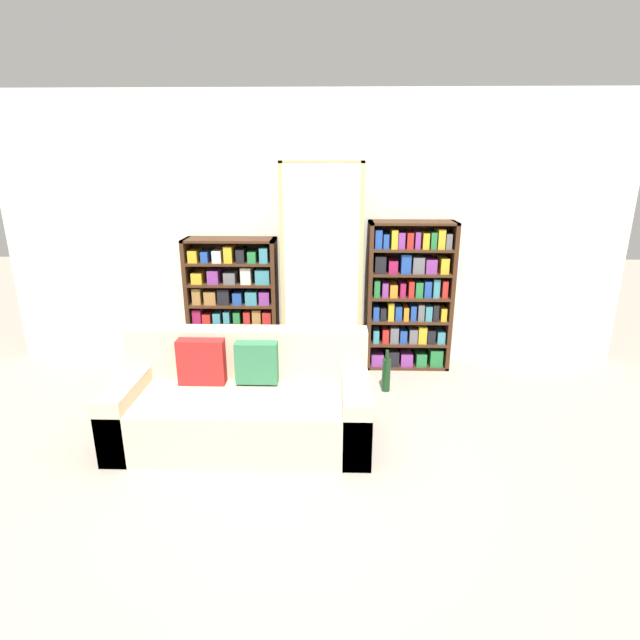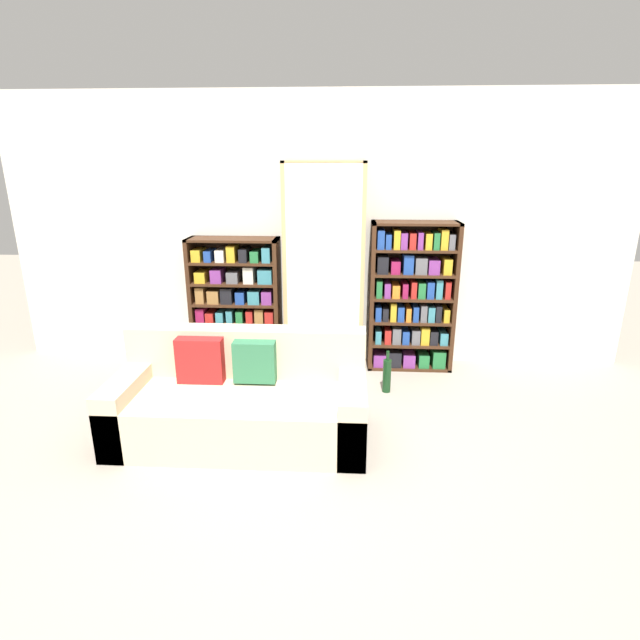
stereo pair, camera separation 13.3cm
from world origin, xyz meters
TOP-DOWN VIEW (x-y plane):
  - ground_plane at (0.00, 0.00)m, footprint 16.00×16.00m
  - wall_back at (0.00, 2.24)m, footprint 6.32×0.06m
  - couch at (-0.48, 0.58)m, footprint 1.90×0.85m
  - bookshelf_left at (-0.81, 2.03)m, footprint 0.91×0.32m
  - display_cabinet at (0.09, 2.02)m, footprint 0.79×0.36m
  - bookshelf_right at (0.97, 2.03)m, footprint 0.85×0.32m
  - wine_bottle at (0.70, 1.41)m, footprint 0.08×0.08m

SIDE VIEW (x-z plane):
  - ground_plane at x=0.00m, z-range 0.00..0.00m
  - wine_bottle at x=0.70m, z-range -0.04..0.37m
  - couch at x=-0.48m, z-range -0.12..0.67m
  - bookshelf_left at x=-0.81m, z-range -0.02..1.30m
  - bookshelf_right at x=0.97m, z-range -0.01..1.48m
  - display_cabinet at x=0.09m, z-range -0.01..2.04m
  - wall_back at x=0.00m, z-range 0.00..2.70m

